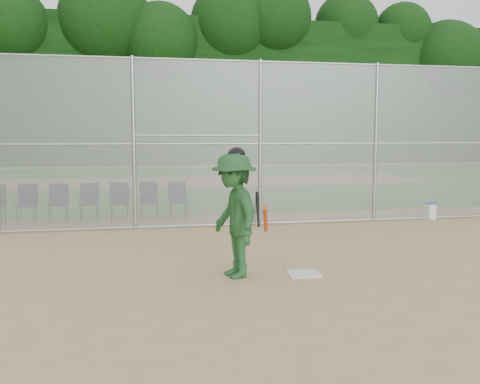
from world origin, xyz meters
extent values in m
plane|color=tan|center=(0.00, 0.00, 0.00)|extent=(100.00, 100.00, 0.00)
plane|color=#2A671E|center=(0.00, 18.00, 0.01)|extent=(100.00, 100.00, 0.00)
plane|color=#A57E5B|center=(0.00, 18.00, 0.01)|extent=(24.00, 24.00, 0.00)
cube|color=gray|center=(0.00, 5.00, 2.00)|extent=(16.00, 0.02, 4.00)
cylinder|color=#9EA3A8|center=(0.00, 5.00, 3.95)|extent=(16.00, 0.05, 0.05)
cube|color=black|center=(0.00, 35.00, 5.50)|extent=(80.00, 5.00, 11.00)
cube|color=silver|center=(0.59, 0.31, 0.01)|extent=(0.52, 0.52, 0.02)
imported|color=#205025|center=(-0.51, 0.40, 0.97)|extent=(0.96, 1.37, 1.93)
ellipsoid|color=black|center=(-0.51, 0.40, 1.90)|extent=(0.27, 0.30, 0.23)
cylinder|color=#DC4514|center=(-0.11, 0.00, 0.95)|extent=(0.26, 0.75, 0.50)
cylinder|color=white|center=(5.67, 5.13, 0.20)|extent=(0.34, 0.34, 0.40)
cylinder|color=#284CB0|center=(5.67, 5.13, 0.43)|extent=(0.36, 0.36, 0.05)
cylinder|color=#D84C14|center=(0.62, 4.89, 0.42)|extent=(0.06, 0.26, 0.84)
cylinder|color=black|center=(0.92, 4.89, 0.42)|extent=(0.06, 0.29, 0.83)
camera|label=1|loc=(-2.03, -7.61, 2.18)|focal=40.00mm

